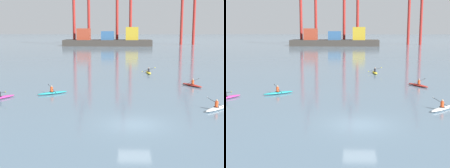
# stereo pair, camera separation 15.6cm
# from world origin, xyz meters

# --- Properties ---
(ground_plane) EXTENTS (800.00, 800.00, 0.00)m
(ground_plane) POSITION_xyz_m (0.00, 0.00, 0.00)
(ground_plane) COLOR slate
(container_barge) EXTENTS (36.48, 10.30, 7.75)m
(container_barge) POSITION_xyz_m (-8.25, 111.85, 2.48)
(container_barge) COLOR #38332D
(container_barge) RESTS_ON ground
(gantry_crane_west) EXTENTS (7.65, 19.41, 34.93)m
(gantry_crane_west) POSITION_xyz_m (-20.17, 117.46, 18.21)
(gantry_crane_west) COLOR maroon
(gantry_crane_west) RESTS_ON ground
(gantry_crane_west_mid) EXTENTS (7.05, 18.25, 35.01)m
(gantry_crane_west_mid) POSITION_xyz_m (-1.78, 118.63, 18.24)
(gantry_crane_west_mid) COLOR maroon
(gantry_crane_west_mid) RESTS_ON ground
(gantry_crane_east_mid) EXTENTS (6.63, 20.20, 32.91)m
(gantry_crane_east_mid) POSITION_xyz_m (26.58, 122.47, 16.54)
(gantry_crane_east_mid) COLOR maroon
(gantry_crane_east_mid) RESTS_ON ground
(kayak_white) EXTENTS (2.87, 2.78, 1.05)m
(kayak_white) POSITION_xyz_m (7.32, 4.74, 0.17)
(kayak_white) COLOR silver
(kayak_white) RESTS_ON ground
(kayak_yellow) EXTENTS (2.21, 3.43, 1.00)m
(kayak_yellow) POSITION_xyz_m (2.93, 28.06, 0.17)
(kayak_yellow) COLOR yellow
(kayak_yellow) RESTS_ON ground
(kayak_red) EXTENTS (2.31, 3.20, 0.95)m
(kayak_red) POSITION_xyz_m (7.53, 16.56, 0.17)
(kayak_red) COLOR red
(kayak_red) RESTS_ON ground
(kayak_teal) EXTENTS (3.14, 2.43, 0.96)m
(kayak_teal) POSITION_xyz_m (-8.69, 10.98, 0.17)
(kayak_teal) COLOR teal
(kayak_teal) RESTS_ON ground
(kayak_magenta) EXTENTS (2.43, 3.13, 0.95)m
(kayak_magenta) POSITION_xyz_m (-13.45, 8.29, 0.17)
(kayak_magenta) COLOR #C13384
(kayak_magenta) RESTS_ON ground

